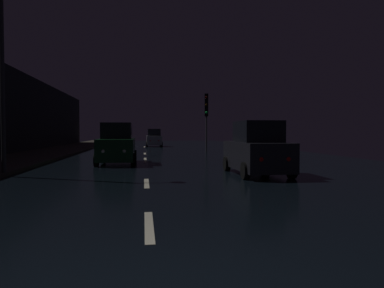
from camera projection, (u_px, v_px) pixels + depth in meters
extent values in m
cube|color=black|center=(145.00, 154.00, 27.75)|extent=(27.33, 84.00, 0.02)
cube|color=#38332B|center=(44.00, 154.00, 26.75)|extent=(4.40, 84.00, 0.15)
cube|color=beige|center=(149.00, 226.00, 6.46)|extent=(0.16, 2.20, 0.01)
cube|color=beige|center=(147.00, 183.00, 11.80)|extent=(0.16, 2.20, 0.01)
cube|color=beige|center=(145.00, 161.00, 20.62)|extent=(0.16, 2.20, 0.01)
cube|color=beige|center=(145.00, 159.00, 22.31)|extent=(0.16, 2.20, 0.01)
cube|color=beige|center=(145.00, 154.00, 28.03)|extent=(0.16, 2.20, 0.01)
cube|color=beige|center=(144.00, 147.00, 40.64)|extent=(0.16, 2.20, 0.01)
cylinder|color=#38383A|center=(206.00, 134.00, 30.27)|extent=(0.12, 0.12, 3.01)
cube|color=black|center=(206.00, 105.00, 30.19)|extent=(0.36, 0.38, 1.90)
sphere|color=black|center=(206.00, 97.00, 29.99)|extent=(0.22, 0.22, 0.22)
sphere|color=black|center=(206.00, 105.00, 30.01)|extent=(0.22, 0.22, 0.22)
sphere|color=#19D84C|center=(206.00, 112.00, 30.03)|extent=(0.22, 0.22, 0.22)
cylinder|color=#2D2D30|center=(2.00, 82.00, 13.55)|extent=(0.16, 0.16, 7.15)
cube|color=#0F3819|center=(117.00, 149.00, 19.14)|extent=(1.81, 4.23, 1.11)
cube|color=black|center=(117.00, 131.00, 19.25)|extent=(1.54, 2.12, 0.85)
cylinder|color=black|center=(133.00, 160.00, 17.80)|extent=(0.22, 0.64, 0.64)
cylinder|color=black|center=(96.00, 160.00, 17.57)|extent=(0.22, 0.64, 0.64)
cylinder|color=black|center=(135.00, 156.00, 20.74)|extent=(0.22, 0.64, 0.64)
cylinder|color=black|center=(103.00, 156.00, 20.50)|extent=(0.22, 0.64, 0.64)
sphere|color=white|center=(124.00, 151.00, 17.15)|extent=(0.18, 0.18, 0.18)
sphere|color=white|center=(103.00, 151.00, 17.02)|extent=(0.18, 0.18, 0.18)
sphere|color=red|center=(128.00, 147.00, 21.26)|extent=(0.18, 0.18, 0.18)
sphere|color=red|center=(111.00, 148.00, 21.12)|extent=(0.18, 0.18, 0.18)
cube|color=black|center=(256.00, 155.00, 14.31)|extent=(1.77, 4.12, 1.08)
cube|color=black|center=(258.00, 132.00, 14.13)|extent=(1.50, 2.06, 0.82)
cylinder|color=black|center=(227.00, 164.00, 15.64)|extent=(0.22, 0.63, 0.63)
cylinder|color=black|center=(265.00, 163.00, 15.87)|extent=(0.22, 0.63, 0.63)
cylinder|color=black|center=(245.00, 171.00, 12.78)|extent=(0.22, 0.63, 0.63)
cylinder|color=black|center=(292.00, 170.00, 13.01)|extent=(0.22, 0.63, 0.63)
sphere|color=slate|center=(232.00, 153.00, 16.25)|extent=(0.18, 0.18, 0.18)
sphere|color=slate|center=(253.00, 152.00, 16.38)|extent=(0.18, 0.18, 0.18)
sphere|color=red|center=(261.00, 159.00, 12.25)|extent=(0.18, 0.18, 0.18)
sphere|color=red|center=(288.00, 159.00, 12.38)|extent=(0.18, 0.18, 0.18)
cube|color=#A5A8AD|center=(154.00, 140.00, 41.97)|extent=(1.70, 3.97, 1.04)
cube|color=black|center=(154.00, 132.00, 41.80)|extent=(1.45, 1.98, 0.79)
cylinder|color=black|center=(147.00, 144.00, 43.25)|extent=(0.21, 0.60, 0.60)
cylinder|color=black|center=(161.00, 143.00, 43.47)|extent=(0.21, 0.60, 0.60)
cylinder|color=black|center=(147.00, 144.00, 40.50)|extent=(0.21, 0.60, 0.60)
cylinder|color=black|center=(162.00, 144.00, 40.72)|extent=(0.21, 0.60, 0.60)
sphere|color=slate|center=(150.00, 140.00, 43.83)|extent=(0.17, 0.17, 0.17)
sphere|color=slate|center=(157.00, 140.00, 43.96)|extent=(0.17, 0.17, 0.17)
sphere|color=red|center=(150.00, 141.00, 39.98)|extent=(0.17, 0.17, 0.17)
sphere|color=red|center=(159.00, 141.00, 40.11)|extent=(0.17, 0.17, 0.17)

